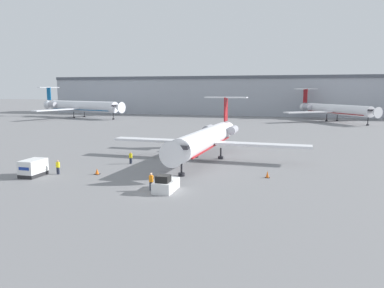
% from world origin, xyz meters
% --- Properties ---
extents(ground_plane, '(600.00, 600.00, 0.00)m').
position_xyz_m(ground_plane, '(0.00, 0.00, 0.00)').
color(ground_plane, slate).
extents(terminal_building, '(180.00, 16.80, 15.71)m').
position_xyz_m(terminal_building, '(0.00, 120.00, 7.88)').
color(terminal_building, '#9EA3AD').
rests_on(terminal_building, ground).
extents(airplane_main, '(30.33, 29.27, 9.09)m').
position_xyz_m(airplane_main, '(0.54, 18.90, 3.20)').
color(airplane_main, white).
rests_on(airplane_main, ground).
extents(pushback_tug, '(1.90, 3.70, 1.83)m').
position_xyz_m(pushback_tug, '(0.50, 0.58, 0.68)').
color(pushback_tug, silver).
rests_on(pushback_tug, ground).
extents(luggage_cart, '(1.99, 3.24, 2.05)m').
position_xyz_m(luggage_cart, '(-17.19, 2.58, 1.03)').
color(luggage_cart, '#232326').
rests_on(luggage_cart, ground).
extents(worker_near_tug, '(0.40, 0.26, 1.87)m').
position_xyz_m(worker_near_tug, '(-1.01, 0.33, 0.99)').
color(worker_near_tug, '#232838').
rests_on(worker_near_tug, ground).
extents(worker_by_wing, '(0.40, 0.24, 1.71)m').
position_xyz_m(worker_by_wing, '(-9.04, 12.81, 0.89)').
color(worker_by_wing, '#232838').
rests_on(worker_by_wing, ground).
extents(worker_on_apron, '(0.40, 0.25, 1.79)m').
position_xyz_m(worker_on_apron, '(-14.95, 4.31, 0.94)').
color(worker_on_apron, '#232838').
rests_on(worker_on_apron, ground).
extents(traffic_cone_left, '(0.66, 0.66, 0.73)m').
position_xyz_m(traffic_cone_left, '(-10.25, 5.53, 0.35)').
color(traffic_cone_left, black).
rests_on(traffic_cone_left, ground).
extents(traffic_cone_right, '(0.54, 0.54, 0.83)m').
position_xyz_m(traffic_cone_right, '(10.25, 9.32, 0.40)').
color(traffic_cone_right, black).
rests_on(traffic_cone_right, ground).
extents(airplane_parked_far_left, '(39.37, 38.01, 11.27)m').
position_xyz_m(airplane_parked_far_left, '(-63.13, 87.68, 4.22)').
color(airplane_parked_far_left, silver).
rests_on(airplane_parked_far_left, ground).
extents(airplane_parked_far_right, '(31.38, 31.99, 10.67)m').
position_xyz_m(airplane_parked_far_right, '(25.45, 94.70, 3.95)').
color(airplane_parked_far_right, white).
rests_on(airplane_parked_far_right, ground).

